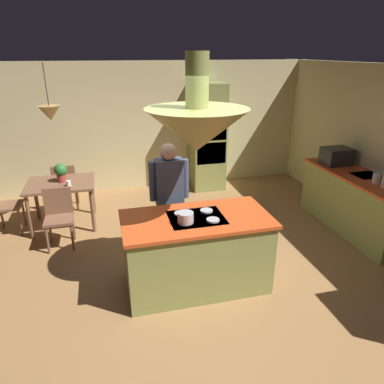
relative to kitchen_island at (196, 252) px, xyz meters
The scene contains 17 objects.
ground 0.51m from the kitchen_island, 90.00° to the left, with size 8.16×8.16×0.00m, color #9E7042.
wall_back 3.74m from the kitchen_island, 90.00° to the left, with size 6.80×0.10×2.55m, color beige.
kitchen_island is the anchor object (origin of this frame).
counter_run_right 2.95m from the kitchen_island, 15.71° to the left, with size 0.73×2.11×0.92m.
oven_tower 3.48m from the kitchen_island, 71.26° to the left, with size 0.66×0.62×2.15m.
dining_table 2.71m from the kitchen_island, 128.99° to the left, with size 1.05×0.83×0.76m.
person_at_island 0.88m from the kitchen_island, 104.03° to the left, with size 0.53×0.22×1.64m.
range_hood 1.51m from the kitchen_island, 90.00° to the left, with size 1.10×1.10×1.00m.
pendant_light_over_table 3.04m from the kitchen_island, 128.99° to the left, with size 0.32×0.32×0.82m.
chair_facing_island 2.24m from the kitchen_island, 139.28° to the left, with size 0.40×0.40×0.87m.
chair_by_back_wall 3.22m from the kitchen_island, 121.85° to the left, with size 0.40×0.40×0.87m.
chair_at_corner 3.35m from the kitchen_island, 141.12° to the left, with size 0.40×0.40×0.87m.
potted_plant_on_table 2.76m from the kitchen_island, 128.01° to the left, with size 0.20×0.20×0.30m.
cup_on_table 2.47m from the kitchen_island, 129.38° to the left, with size 0.07×0.07×0.09m, color white.
canister_sugar 2.93m from the kitchen_island, ahead, with size 0.11×0.11×0.14m, color silver.
microwave_on_counter 3.23m from the kitchen_island, 26.60° to the left, with size 0.46×0.36×0.28m, color #232326.
cooking_pot_on_cooktop 0.58m from the kitchen_island, 140.91° to the right, with size 0.18×0.18×0.12m, color #B2B2B7.
Camera 1 is at (-0.96, -3.78, 2.73)m, focal length 33.12 mm.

